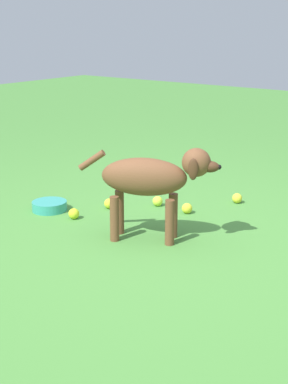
# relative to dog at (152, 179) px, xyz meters

# --- Properties ---
(ground) EXTENTS (14.00, 14.00, 0.00)m
(ground) POSITION_rel_dog_xyz_m (-0.18, 0.12, -0.35)
(ground) COLOR #478438
(dog) EXTENTS (0.72, 0.40, 0.53)m
(dog) POSITION_rel_dog_xyz_m (0.00, 0.00, 0.00)
(dog) COLOR brown
(dog) RESTS_ON ground
(tennis_ball_0) EXTENTS (0.07, 0.07, 0.07)m
(tennis_ball_0) POSITION_rel_dog_xyz_m (0.09, -0.49, -0.31)
(tennis_ball_0) COLOR yellow
(tennis_ball_0) RESTS_ON ground
(tennis_ball_1) EXTENTS (0.07, 0.07, 0.07)m
(tennis_ball_1) POSITION_rel_dog_xyz_m (0.54, -0.28, -0.31)
(tennis_ball_1) COLOR #D0DA30
(tennis_ball_1) RESTS_ON ground
(tennis_ball_2) EXTENTS (0.07, 0.07, 0.07)m
(tennis_ball_2) POSITION_rel_dog_xyz_m (-0.06, -0.87, -0.31)
(tennis_ball_2) COLOR yellow
(tennis_ball_2) RESTS_ON ground
(tennis_ball_3) EXTENTS (0.07, 0.07, 0.07)m
(tennis_ball_3) POSITION_rel_dog_xyz_m (0.33, -0.51, -0.31)
(tennis_ball_3) COLOR #CAE53D
(tennis_ball_3) RESTS_ON ground
(tennis_ball_4) EXTENTS (0.07, 0.07, 0.07)m
(tennis_ball_4) POSITION_rel_dog_xyz_m (0.58, 0.01, -0.31)
(tennis_ball_4) COLOR #C6DB29
(tennis_ball_4) RESTS_ON ground
(water_bowl) EXTENTS (0.22, 0.22, 0.06)m
(water_bowl) POSITION_rel_dog_xyz_m (0.82, -0.02, -0.32)
(water_bowl) COLOR teal
(water_bowl) RESTS_ON ground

